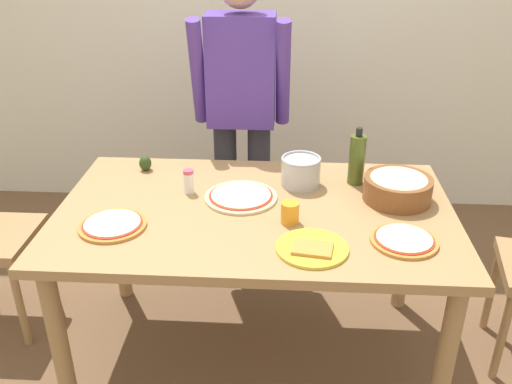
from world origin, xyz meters
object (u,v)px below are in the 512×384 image
Objects in this scene: dining_table at (255,228)px; person_cook at (241,107)px; avocado at (145,163)px; popcorn_bowl at (398,186)px; steel_pot at (301,171)px; pizza_raw_on_board at (241,196)px; olive_oil_bottle at (357,159)px; plate_with_slice at (312,248)px; salt_shaker at (189,181)px; pizza_second_cooked at (113,225)px; cup_orange at (290,213)px; pizza_cooked_on_tray at (404,240)px.

person_cook reaches higher than dining_table.
avocado is (-0.41, -0.41, -0.14)m from person_cook.
popcorn_bowl is 0.42m from steel_pot.
person_cook is 23.14× the size of avocado.
steel_pot is (0.18, 0.23, 0.16)m from dining_table.
pizza_raw_on_board is 0.29m from steel_pot.
avocado is at bearing 151.11° from pizza_raw_on_board.
olive_oil_bottle reaches higher than dining_table.
plate_with_slice is (0.34, -1.05, -0.17)m from person_cook.
avocado is (-0.75, 0.64, 0.03)m from plate_with_slice.
pizza_raw_on_board is at bearing -159.61° from olive_oil_bottle.
salt_shaker is (-0.72, -0.14, -0.06)m from olive_oil_bottle.
steel_pot is (0.30, -0.52, -0.11)m from person_cook.
person_cook is 6.27× the size of pizza_second_cooked.
pizza_second_cooked is (-0.41, -0.93, -0.17)m from person_cook.
cup_orange is (-0.29, -0.37, -0.07)m from olive_oil_bottle.
steel_pot is 1.64× the size of salt_shaker.
salt_shaker is at bearing 157.66° from pizza_cooked_on_tray.
pizza_second_cooked is 2.44× the size of salt_shaker.
person_cook is 1.20m from pizza_cooked_on_tray.
cup_orange is (0.21, -0.19, 0.03)m from pizza_raw_on_board.
person_cook reaches higher than steel_pot.
salt_shaker is (-0.22, 0.04, 0.04)m from pizza_raw_on_board.
plate_with_slice is at bearing -67.37° from cup_orange.
pizza_second_cooked is (-1.09, 0.04, -0.00)m from pizza_cooked_on_tray.
avocado is (-1.09, 0.56, 0.03)m from pizza_cooked_on_tray.
plate_with_slice is 3.71× the size of avocado.
salt_shaker reaches higher than pizza_second_cooked.
popcorn_bowl is at bearing 11.14° from dining_table.
avocado is at bearing 168.46° from popcorn_bowl.
person_cook reaches higher than popcorn_bowl.
pizza_raw_on_board is at bearing -85.49° from person_cook.
olive_oil_bottle is (-0.16, 0.15, 0.05)m from popcorn_bowl.
steel_pot reaches higher than cup_orange.
pizza_second_cooked is at bearing -150.62° from pizza_raw_on_board.
olive_oil_bottle is 2.42× the size of salt_shaker.
popcorn_bowl is at bearing -0.79° from salt_shaker.
salt_shaker is (-0.17, -0.63, -0.13)m from person_cook.
pizza_second_cooked is at bearing 171.25° from plate_with_slice.
person_cook is 5.34× the size of pizza_raw_on_board.
steel_pot is (-0.04, 0.53, 0.06)m from plate_with_slice.
pizza_second_cooked is 3.04× the size of cup_orange.
avocado is (-1.11, 0.23, -0.03)m from popcorn_bowl.
avocado reaches higher than pizza_raw_on_board.
pizza_cooked_on_tray is 2.89× the size of cup_orange.
olive_oil_bottle is at bearing 104.87° from pizza_cooked_on_tray.
pizza_cooked_on_tray is (0.56, -0.22, 0.10)m from dining_table.
steel_pot is at bearing -171.69° from olive_oil_bottle.
person_cook is at bearing 124.57° from pizza_cooked_on_tray.
popcorn_bowl reaches higher than avocado.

